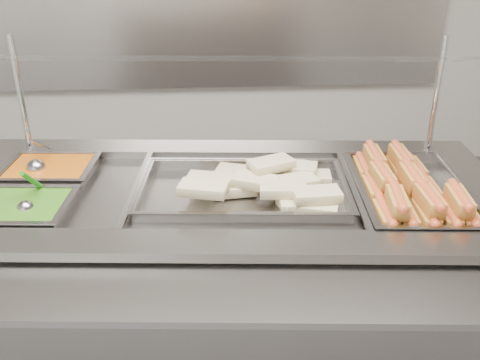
{
  "coord_description": "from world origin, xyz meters",
  "views": [
    {
      "loc": [
        -0.1,
        -1.11,
        1.61
      ],
      "look_at": [
        0.0,
        0.41,
        0.87
      ],
      "focal_mm": 40.0,
      "sensor_mm": 36.0,
      "label": 1
    }
  ],
  "objects": [
    {
      "name": "pan_hotdogs",
      "position": [
        0.55,
        0.37,
        0.81
      ],
      "size": [
        0.36,
        0.55,
        0.09
      ],
      "color": "gray",
      "rests_on": "steam_counter"
    },
    {
      "name": "serving_spoon",
      "position": [
        -0.64,
        0.32,
        0.86
      ],
      "size": [
        0.05,
        0.16,
        0.14
      ],
      "color": "#A4A4A8",
      "rests_on": "pan_peas"
    },
    {
      "name": "hotdogs_in_buns",
      "position": [
        0.52,
        0.35,
        0.86
      ],
      "size": [
        0.3,
        0.51,
        0.11
      ],
      "color": "#A06921",
      "rests_on": "pan_hotdogs"
    },
    {
      "name": "steam_counter",
      "position": [
        -0.05,
        0.42,
        0.42
      ],
      "size": [
        1.84,
        0.93,
        0.85
      ],
      "color": "slate",
      "rests_on": "ground"
    },
    {
      "name": "sneeze_guard",
      "position": [
        -0.03,
        0.62,
        1.2
      ],
      "size": [
        1.58,
        0.4,
        0.42
      ],
      "color": "silver",
      "rests_on": "steam_counter"
    },
    {
      "name": "tray_rail",
      "position": [
        -0.08,
        -0.07,
        0.81
      ],
      "size": [
        1.72,
        0.48,
        0.05
      ],
      "color": "gray",
      "rests_on": "steam_counter"
    },
    {
      "name": "pan_beans",
      "position": [
        -0.64,
        0.6,
        0.81
      ],
      "size": [
        0.3,
        0.25,
        0.09
      ],
      "color": "gray",
      "rests_on": "steam_counter"
    },
    {
      "name": "ladle",
      "position": [
        -0.68,
        0.59,
        0.86
      ],
      "size": [
        0.07,
        0.19,
        0.14
      ],
      "color": "#A4A4A8",
      "rests_on": "pan_beans"
    },
    {
      "name": "pan_peas",
      "position": [
        -0.67,
        0.33,
        0.81
      ],
      "size": [
        0.3,
        0.25,
        0.09
      ],
      "color": "gray",
      "rests_on": "steam_counter"
    },
    {
      "name": "pan_wraps",
      "position": [
        0.01,
        0.41,
        0.83
      ],
      "size": [
        0.67,
        0.43,
        0.07
      ],
      "color": "gray",
      "rests_on": "steam_counter"
    },
    {
      "name": "tortilla_wraps",
      "position": [
        0.1,
        0.4,
        0.86
      ],
      "size": [
        0.51,
        0.38,
        0.09
      ],
      "color": "tan",
      "rests_on": "pan_wraps"
    }
  ]
}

